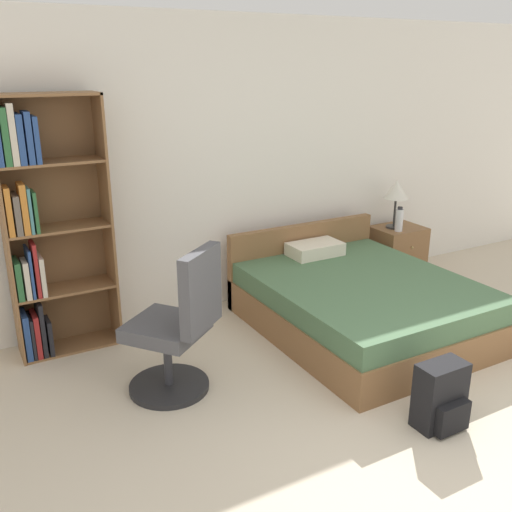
# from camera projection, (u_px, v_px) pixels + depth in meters

# --- Properties ---
(wall_back) EXTENTS (9.00, 0.06, 2.60)m
(wall_back) POSITION_uv_depth(u_px,v_px,m) (232.00, 166.00, 5.18)
(wall_back) COLOR white
(wall_back) RESTS_ON ground_plane
(bookshelf) EXTENTS (0.77, 0.32, 2.00)m
(bookshelf) POSITION_uv_depth(u_px,v_px,m) (42.00, 229.00, 4.27)
(bookshelf) COLOR brown
(bookshelf) RESTS_ON ground_plane
(bed) EXTENTS (1.60, 1.94, 0.72)m
(bed) POSITION_uv_depth(u_px,v_px,m) (358.00, 301.00, 4.90)
(bed) COLOR brown
(bed) RESTS_ON ground_plane
(office_chair) EXTENTS (0.71, 0.72, 1.07)m
(office_chair) POSITION_uv_depth(u_px,v_px,m) (178.00, 330.00, 3.86)
(office_chair) COLOR #232326
(office_chair) RESTS_ON ground_plane
(nightstand) EXTENTS (0.51, 0.44, 0.54)m
(nightstand) POSITION_uv_depth(u_px,v_px,m) (397.00, 252.00, 6.10)
(nightstand) COLOR brown
(nightstand) RESTS_ON ground_plane
(table_lamp) EXTENTS (0.25, 0.25, 0.50)m
(table_lamp) POSITION_uv_depth(u_px,v_px,m) (396.00, 191.00, 5.87)
(table_lamp) COLOR #333333
(table_lamp) RESTS_ON nightstand
(water_bottle) EXTENTS (0.08, 0.08, 0.26)m
(water_bottle) POSITION_uv_depth(u_px,v_px,m) (399.00, 220.00, 5.84)
(water_bottle) COLOR silver
(water_bottle) RESTS_ON nightstand
(backpack_black) EXTENTS (0.32, 0.24, 0.43)m
(backpack_black) POSITION_uv_depth(u_px,v_px,m) (441.00, 397.00, 3.58)
(backpack_black) COLOR black
(backpack_black) RESTS_ON ground_plane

